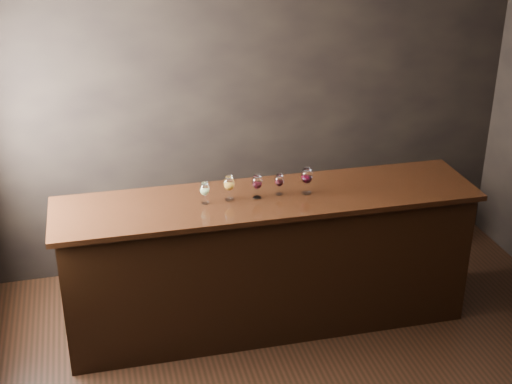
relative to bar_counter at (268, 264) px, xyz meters
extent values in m
cube|color=black|center=(0.15, 1.19, 0.83)|extent=(5.00, 0.02, 2.80)
cube|color=silver|center=(0.15, -1.06, 2.23)|extent=(5.00, 4.50, 0.02)
cube|color=black|center=(0.00, 0.00, 0.00)|extent=(3.27, 0.74, 1.14)
cube|color=black|center=(0.00, 0.00, 0.59)|extent=(3.38, 0.82, 0.04)
cube|color=black|center=(0.00, 0.97, -0.16)|extent=(2.28, 0.40, 0.82)
cylinder|color=white|center=(-0.50, 0.00, 0.62)|extent=(0.06, 0.06, 0.00)
cylinder|color=white|center=(-0.50, 0.00, 0.65)|extent=(0.01, 0.01, 0.07)
ellipsoid|color=white|center=(-0.50, 0.00, 0.74)|extent=(0.07, 0.07, 0.10)
cylinder|color=white|center=(-0.50, 0.00, 0.78)|extent=(0.05, 0.05, 0.01)
ellipsoid|color=#C3CC74|center=(-0.50, 0.00, 0.72)|extent=(0.06, 0.06, 0.05)
cylinder|color=white|center=(-0.31, 0.02, 0.62)|extent=(0.07, 0.07, 0.00)
cylinder|color=white|center=(-0.31, 0.02, 0.66)|extent=(0.01, 0.01, 0.08)
ellipsoid|color=white|center=(-0.31, 0.02, 0.75)|extent=(0.08, 0.08, 0.12)
cylinder|color=white|center=(-0.31, 0.02, 0.81)|extent=(0.06, 0.06, 0.01)
ellipsoid|color=orange|center=(-0.31, 0.02, 0.73)|extent=(0.07, 0.07, 0.05)
cylinder|color=white|center=(-0.09, 0.00, 0.62)|extent=(0.07, 0.07, 0.00)
cylinder|color=white|center=(-0.09, 0.00, 0.65)|extent=(0.01, 0.01, 0.07)
ellipsoid|color=white|center=(-0.09, 0.00, 0.75)|extent=(0.08, 0.08, 0.11)
cylinder|color=white|center=(-0.09, 0.00, 0.80)|extent=(0.06, 0.06, 0.01)
ellipsoid|color=black|center=(-0.09, 0.00, 0.73)|extent=(0.06, 0.06, 0.05)
cylinder|color=white|center=(0.10, 0.02, 0.62)|extent=(0.06, 0.06, 0.00)
cylinder|color=white|center=(0.10, 0.02, 0.65)|extent=(0.01, 0.01, 0.06)
ellipsoid|color=white|center=(0.10, 0.02, 0.73)|extent=(0.07, 0.07, 0.10)
cylinder|color=white|center=(0.10, 0.02, 0.78)|extent=(0.05, 0.05, 0.01)
ellipsoid|color=black|center=(0.10, 0.02, 0.72)|extent=(0.06, 0.06, 0.05)
cylinder|color=white|center=(0.31, -0.01, 0.62)|extent=(0.08, 0.08, 0.00)
cylinder|color=white|center=(0.31, -0.01, 0.66)|extent=(0.01, 0.01, 0.08)
ellipsoid|color=white|center=(0.31, -0.01, 0.76)|extent=(0.09, 0.09, 0.13)
cylinder|color=white|center=(0.31, -0.01, 0.82)|extent=(0.07, 0.07, 0.01)
ellipsoid|color=black|center=(0.31, -0.01, 0.74)|extent=(0.07, 0.07, 0.06)
camera|label=1|loc=(-1.31, -4.89, 3.01)|focal=50.00mm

